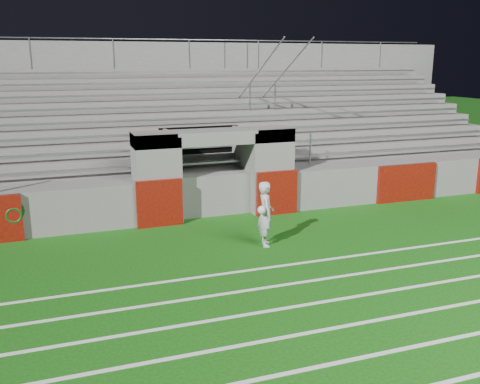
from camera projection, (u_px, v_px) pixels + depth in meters
name	position (u px, v px, depth m)	size (l,w,h in m)	color
ground	(257.00, 253.00, 13.11)	(90.00, 90.00, 0.00)	#12500D
field_markings	(371.00, 356.00, 8.53)	(28.00, 8.09, 0.01)	white
stadium_structure	(180.00, 145.00, 20.03)	(26.00, 8.48, 5.42)	slate
goalkeeper_with_ball	(266.00, 214.00, 13.45)	(0.57, 0.68, 1.66)	silver
hose_coil	(14.00, 213.00, 13.77)	(0.54, 0.14, 0.59)	#0C3F12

